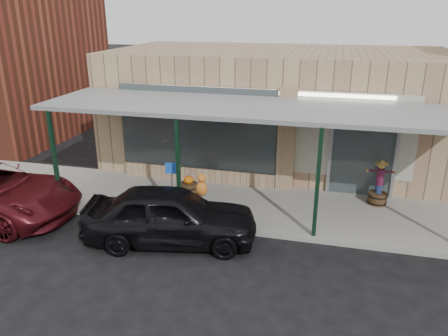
% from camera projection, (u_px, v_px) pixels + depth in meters
% --- Properties ---
extents(ground, '(120.00, 120.00, 0.00)m').
position_uv_depth(ground, '(225.00, 277.00, 9.66)').
color(ground, black).
rests_on(ground, ground).
extents(sidewalk, '(40.00, 3.20, 0.15)m').
position_uv_depth(sidewalk, '(254.00, 207.00, 12.92)').
color(sidewalk, gray).
rests_on(sidewalk, ground).
extents(storefront, '(12.00, 6.25, 4.20)m').
position_uv_depth(storefront, '(277.00, 108.00, 16.37)').
color(storefront, tan).
rests_on(storefront, ground).
extents(awning, '(12.00, 3.00, 3.04)m').
position_uv_depth(awning, '(257.00, 110.00, 11.87)').
color(awning, slate).
rests_on(awning, ground).
extents(block_buildings_near, '(61.00, 8.00, 8.00)m').
position_uv_depth(block_buildings_near, '(337.00, 61.00, 16.28)').
color(block_buildings_near, brown).
rests_on(block_buildings_near, ground).
extents(barrel_scarecrow, '(0.84, 0.61, 1.38)m').
position_uv_depth(barrel_scarecrow, '(378.00, 189.00, 12.79)').
color(barrel_scarecrow, '#523820').
rests_on(barrel_scarecrow, sidewalk).
extents(barrel_pumpkin, '(0.69, 0.69, 0.68)m').
position_uv_depth(barrel_pumpkin, '(189.00, 188.00, 13.47)').
color(barrel_pumpkin, '#523820').
rests_on(barrel_pumpkin, sidewalk).
extents(handicap_sign, '(0.32, 0.10, 1.55)m').
position_uv_depth(handicap_sign, '(172.00, 182.00, 11.93)').
color(handicap_sign, gray).
rests_on(handicap_sign, sidewalk).
extents(parked_sedan, '(4.55, 2.51, 1.59)m').
position_uv_depth(parked_sedan, '(171.00, 215.00, 10.91)').
color(parked_sedan, black).
rests_on(parked_sedan, ground).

